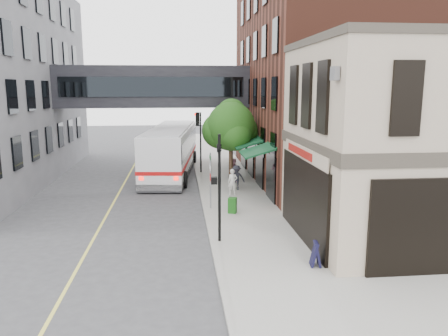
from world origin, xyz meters
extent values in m
plane|color=#38383A|center=(0.00, 0.00, 0.00)|extent=(120.00, 120.00, 0.00)
cube|color=gray|center=(2.00, 14.00, 0.07)|extent=(4.00, 60.00, 0.15)
cube|color=tan|center=(9.00, 2.00, 4.08)|extent=(10.00, 8.00, 8.15)
cube|color=#38332B|center=(9.00, 2.00, 4.15)|extent=(10.12, 8.12, 0.50)
cube|color=#38332B|center=(9.00, 2.00, 8.30)|extent=(10.12, 8.12, 0.30)
cube|color=black|center=(3.94, 2.00, 1.85)|extent=(0.14, 6.40, 3.40)
cube|color=black|center=(3.90, 2.00, 1.85)|extent=(0.04, 5.90, 3.00)
cube|color=maroon|center=(3.88, 2.60, 3.80)|extent=(0.03, 3.60, 0.32)
cube|color=#4C2317|center=(10.00, 15.00, 7.00)|extent=(12.00, 18.00, 14.00)
cube|color=#0B321D|center=(3.14, 13.75, 3.00)|extent=(1.80, 13.00, 0.40)
cube|color=black|center=(-3.00, 18.00, 6.50)|extent=(14.00, 3.00, 3.00)
cube|color=black|center=(-3.00, 16.45, 6.50)|extent=(13.00, 0.08, 1.40)
cube|color=black|center=(-3.00, 19.55, 6.50)|extent=(13.00, 0.08, 1.40)
cylinder|color=black|center=(0.40, 2.00, 2.40)|extent=(0.12, 0.12, 4.50)
cube|color=black|center=(0.18, 2.00, 2.75)|extent=(0.25, 0.22, 0.30)
imported|color=black|center=(0.40, 2.00, 4.25)|extent=(0.20, 0.16, 1.00)
cylinder|color=black|center=(0.40, 17.00, 2.40)|extent=(0.12, 0.12, 4.50)
cube|color=black|center=(0.18, 17.00, 2.75)|extent=(0.25, 0.22, 0.30)
cube|color=black|center=(0.18, 17.00, 4.15)|extent=(0.28, 0.28, 1.00)
sphere|color=#FF0C05|center=(0.02, 17.00, 4.50)|extent=(0.18, 0.18, 0.18)
cylinder|color=gray|center=(0.40, 7.00, 1.65)|extent=(0.08, 0.08, 3.00)
cube|color=white|center=(0.38, 7.00, 2.35)|extent=(0.03, 0.75, 0.22)
cube|color=#0C591E|center=(0.38, 7.00, 2.90)|extent=(0.03, 0.70, 0.18)
cube|color=#B20C0C|center=(0.38, 7.00, 1.85)|extent=(0.03, 0.30, 0.40)
cylinder|color=#382619|center=(2.20, 13.00, 1.55)|extent=(0.28, 0.28, 2.80)
sphere|color=#1F4C14|center=(2.20, 13.00, 3.95)|extent=(3.20, 3.20, 3.20)
sphere|color=#1F4C14|center=(3.00, 13.50, 3.55)|extent=(2.20, 2.20, 2.20)
sphere|color=#1F4C14|center=(1.50, 13.30, 3.65)|extent=(2.40, 2.40, 2.40)
sphere|color=#1F4C14|center=(2.30, 13.60, 4.75)|extent=(2.00, 2.00, 2.00)
cube|color=#D8CC4C|center=(-5.00, 10.00, 0.01)|extent=(0.12, 40.00, 0.01)
cube|color=white|center=(-1.81, 17.34, 1.85)|extent=(4.16, 13.11, 3.25)
cube|color=black|center=(-1.81, 17.34, 2.41)|extent=(4.21, 12.90, 1.18)
cube|color=#B20C0C|center=(-1.81, 17.34, 1.29)|extent=(4.23, 13.14, 0.25)
cylinder|color=black|center=(-3.70, 12.81, 0.56)|extent=(0.45, 1.15, 1.12)
cylinder|color=black|center=(-0.92, 12.51, 0.56)|extent=(0.45, 1.15, 1.12)
cylinder|color=black|center=(-2.74, 21.72, 0.56)|extent=(0.45, 1.15, 1.12)
cylinder|color=black|center=(0.04, 21.42, 0.56)|extent=(0.45, 1.15, 1.12)
imported|color=silver|center=(1.91, 9.76, 0.93)|extent=(0.59, 0.41, 1.56)
imported|color=pink|center=(2.46, 13.17, 0.97)|extent=(0.85, 0.70, 1.63)
imported|color=black|center=(2.32, 11.02, 0.93)|extent=(1.11, 0.77, 1.57)
cube|color=#144F12|center=(1.44, 6.01, 0.55)|extent=(0.50, 0.48, 0.81)
cube|color=black|center=(3.60, -0.95, 0.60)|extent=(0.39, 0.55, 0.90)
camera|label=1|loc=(-1.23, -15.38, 6.54)|focal=35.00mm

